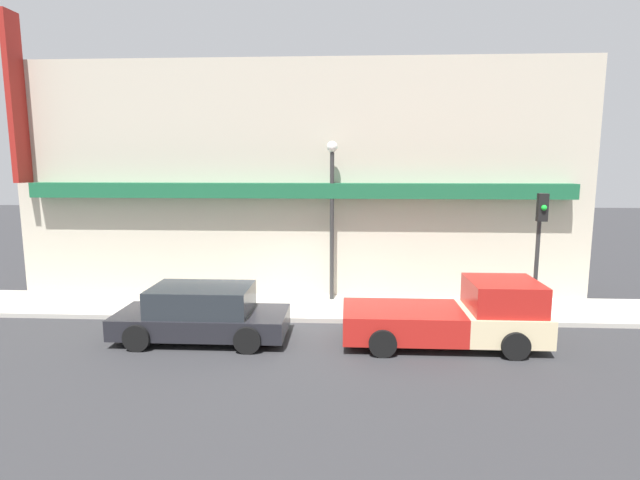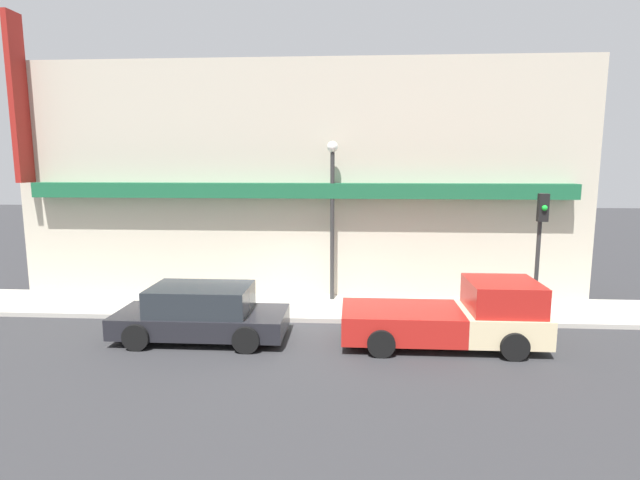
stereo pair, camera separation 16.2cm
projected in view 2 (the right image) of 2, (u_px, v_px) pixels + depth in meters
name	position (u px, v px, depth m)	size (l,w,h in m)	color
ground_plane	(289.00, 323.00, 14.90)	(80.00, 80.00, 0.00)	#2D2D30
sidewalk	(295.00, 307.00, 16.23)	(36.00, 2.73, 0.14)	#ADA89E
building	(302.00, 180.00, 18.42)	(19.80, 3.80, 9.64)	#BCB29E
pickup_truck	(455.00, 317.00, 12.99)	(5.15, 2.19, 1.73)	beige
parked_car	(201.00, 313.00, 13.43)	(4.56, 2.10, 1.46)	black
fire_hydrant	(243.00, 302.00, 15.35)	(0.18, 0.18, 0.68)	yellow
street_lamp	(332.00, 201.00, 16.46)	(0.36, 0.36, 5.28)	#2D2D2D
traffic_light	(540.00, 234.00, 14.40)	(0.28, 0.42, 3.72)	#2D2D2D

